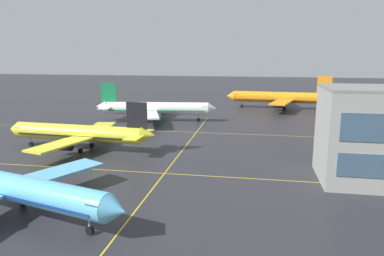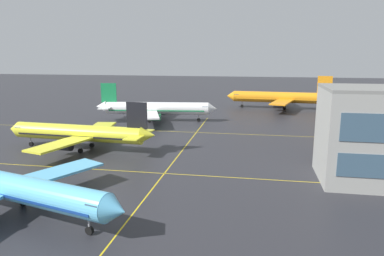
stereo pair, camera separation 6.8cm
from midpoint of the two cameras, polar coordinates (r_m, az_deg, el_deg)
name	(u,v)px [view 1 (the left image)]	position (r m, az deg, el deg)	size (l,w,h in m)	color
airliner_front_gate	(12,188)	(51.53, -26.67, -8.43)	(34.08, 29.03, 10.74)	#5BB7E5
airliner_second_row	(80,133)	(80.28, -17.39, -0.78)	(34.53, 29.74, 10.73)	yellow
airliner_third_row	(155,108)	(109.89, -5.88, 3.10)	(37.09, 31.77, 11.53)	white
airliner_far_left_stand	(280,97)	(138.23, 13.83, 4.72)	(39.87, 34.35, 12.40)	orange
taxiway_markings	(164,173)	(62.76, -4.43, -7.19)	(122.80, 110.43, 0.01)	yellow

